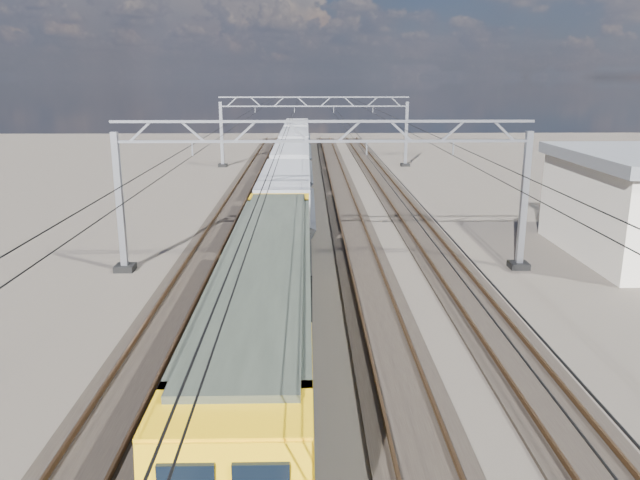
{
  "coord_description": "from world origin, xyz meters",
  "views": [
    {
      "loc": [
        -0.75,
        -24.74,
        8.98
      ],
      "look_at": [
        -0.22,
        0.44,
        2.4
      ],
      "focal_mm": 35.0,
      "sensor_mm": 36.0,
      "label": 1
    }
  ],
  "objects_px": {
    "catenary_gantry_mid": "(323,190)",
    "locomotive": "(267,300)",
    "catenary_gantry_far": "(314,129)",
    "hopper_wagon_mid": "(291,164)",
    "hopper_wagon_third": "(295,145)",
    "hopper_wagon_fourth": "(297,133)",
    "hopper_wagon_lead": "(286,197)"
  },
  "relations": [
    {
      "from": "catenary_gantry_far",
      "to": "hopper_wagon_mid",
      "type": "relative_size",
      "value": 1.53
    },
    {
      "from": "hopper_wagon_lead",
      "to": "hopper_wagon_fourth",
      "type": "bearing_deg",
      "value": 90.0
    },
    {
      "from": "locomotive",
      "to": "catenary_gantry_mid",
      "type": "bearing_deg",
      "value": 79.32
    },
    {
      "from": "hopper_wagon_lead",
      "to": "hopper_wagon_fourth",
      "type": "relative_size",
      "value": 1.0
    },
    {
      "from": "catenary_gantry_mid",
      "to": "hopper_wagon_mid",
      "type": "bearing_deg",
      "value": 95.37
    },
    {
      "from": "locomotive",
      "to": "hopper_wagon_mid",
      "type": "xyz_separation_m",
      "value": [
        -0.0,
        31.9,
        -0.09
      ]
    },
    {
      "from": "catenary_gantry_far",
      "to": "hopper_wagon_lead",
      "type": "relative_size",
      "value": 1.53
    },
    {
      "from": "catenary_gantry_mid",
      "to": "hopper_wagon_mid",
      "type": "distance_m",
      "value": 21.45
    },
    {
      "from": "hopper_wagon_third",
      "to": "catenary_gantry_mid",
      "type": "bearing_deg",
      "value": -86.77
    },
    {
      "from": "catenary_gantry_mid",
      "to": "locomotive",
      "type": "xyz_separation_m",
      "value": [
        -2.0,
        -10.6,
        -1.58
      ]
    },
    {
      "from": "hopper_wagon_mid",
      "to": "hopper_wagon_lead",
      "type": "bearing_deg",
      "value": -90.0
    },
    {
      "from": "hopper_wagon_lead",
      "to": "hopper_wagon_third",
      "type": "xyz_separation_m",
      "value": [
        0.0,
        28.4,
        0.0
      ]
    },
    {
      "from": "hopper_wagon_mid",
      "to": "catenary_gantry_far",
      "type": "bearing_deg",
      "value": 82.26
    },
    {
      "from": "catenary_gantry_mid",
      "to": "hopper_wagon_third",
      "type": "distance_m",
      "value": 35.59
    },
    {
      "from": "catenary_gantry_far",
      "to": "hopper_wagon_fourth",
      "type": "height_order",
      "value": "catenary_gantry_far"
    },
    {
      "from": "catenary_gantry_far",
      "to": "hopper_wagon_lead",
      "type": "distance_m",
      "value": 29.03
    },
    {
      "from": "catenary_gantry_mid",
      "to": "hopper_wagon_fourth",
      "type": "height_order",
      "value": "catenary_gantry_mid"
    },
    {
      "from": "locomotive",
      "to": "hopper_wagon_third",
      "type": "relative_size",
      "value": 1.62
    },
    {
      "from": "catenary_gantry_mid",
      "to": "hopper_wagon_third",
      "type": "xyz_separation_m",
      "value": [
        -2.0,
        35.49,
        -1.67
      ]
    },
    {
      "from": "hopper_wagon_lead",
      "to": "hopper_wagon_mid",
      "type": "distance_m",
      "value": 14.2
    },
    {
      "from": "hopper_wagon_third",
      "to": "hopper_wagon_fourth",
      "type": "height_order",
      "value": "same"
    },
    {
      "from": "catenary_gantry_far",
      "to": "hopper_wagon_third",
      "type": "bearing_deg",
      "value": -165.75
    },
    {
      "from": "catenary_gantry_mid",
      "to": "hopper_wagon_lead",
      "type": "distance_m",
      "value": 7.56
    },
    {
      "from": "hopper_wagon_third",
      "to": "catenary_gantry_far",
      "type": "bearing_deg",
      "value": 14.25
    },
    {
      "from": "locomotive",
      "to": "hopper_wagon_mid",
      "type": "height_order",
      "value": "locomotive"
    },
    {
      "from": "catenary_gantry_mid",
      "to": "locomotive",
      "type": "bearing_deg",
      "value": -100.68
    },
    {
      "from": "catenary_gantry_mid",
      "to": "locomotive",
      "type": "relative_size",
      "value": 0.94
    },
    {
      "from": "catenary_gantry_mid",
      "to": "hopper_wagon_lead",
      "type": "xyz_separation_m",
      "value": [
        -2.0,
        7.09,
        -1.67
      ]
    },
    {
      "from": "hopper_wagon_third",
      "to": "hopper_wagon_fourth",
      "type": "relative_size",
      "value": 1.0
    },
    {
      "from": "hopper_wagon_mid",
      "to": "hopper_wagon_fourth",
      "type": "relative_size",
      "value": 1.0
    },
    {
      "from": "catenary_gantry_mid",
      "to": "catenary_gantry_far",
      "type": "height_order",
      "value": "same"
    },
    {
      "from": "hopper_wagon_lead",
      "to": "locomotive",
      "type": "bearing_deg",
      "value": -90.0
    }
  ]
}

